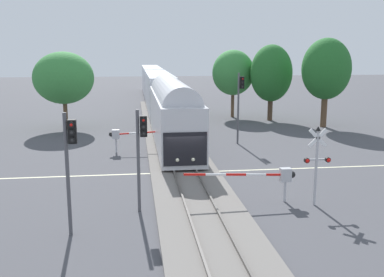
# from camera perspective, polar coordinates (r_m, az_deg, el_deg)

# --- Properties ---
(ground_plane) EXTENTS (220.00, 220.00, 0.00)m
(ground_plane) POSITION_cam_1_polar(r_m,az_deg,el_deg) (29.09, -1.00, -4.33)
(ground_plane) COLOR #47474C
(road_centre_stripe) EXTENTS (44.00, 0.20, 0.01)m
(road_centre_stripe) POSITION_cam_1_polar(r_m,az_deg,el_deg) (29.09, -1.00, -4.33)
(road_centre_stripe) COLOR beige
(road_centre_stripe) RESTS_ON ground
(railway_track) EXTENTS (4.40, 80.00, 0.32)m
(railway_track) POSITION_cam_1_polar(r_m,az_deg,el_deg) (29.06, -1.00, -4.15)
(railway_track) COLOR slate
(railway_track) RESTS_ON ground
(commuter_train) EXTENTS (3.04, 63.49, 5.16)m
(commuter_train) POSITION_cam_1_polar(r_m,az_deg,el_deg) (57.18, -4.24, 6.08)
(commuter_train) COLOR silver
(commuter_train) RESTS_ON railway_track
(crossing_gate_near) EXTENTS (5.84, 0.40, 1.80)m
(crossing_gate_near) POSITION_cam_1_polar(r_m,az_deg,el_deg) (23.52, 10.32, -4.70)
(crossing_gate_near) COLOR #B7B7BC
(crossing_gate_near) RESTS_ON ground
(crossing_signal_mast) EXTENTS (1.36, 0.44, 4.08)m
(crossing_signal_mast) POSITION_cam_1_polar(r_m,az_deg,el_deg) (23.27, 15.62, -2.38)
(crossing_signal_mast) COLOR #B2B2B7
(crossing_signal_mast) RESTS_ON ground
(crossing_gate_far) EXTENTS (5.66, 0.40, 1.80)m
(crossing_gate_far) POSITION_cam_1_polar(r_m,az_deg,el_deg) (34.79, -8.69, 0.50)
(crossing_gate_far) COLOR #B7B7BC
(crossing_gate_far) RESTS_ON ground
(traffic_signal_near_left) EXTENTS (0.53, 0.38, 5.29)m
(traffic_signal_near_left) POSITION_cam_1_polar(r_m,az_deg,el_deg) (19.21, -15.29, -1.94)
(traffic_signal_near_left) COLOR #4C4C51
(traffic_signal_near_left) RESTS_ON ground
(traffic_signal_median) EXTENTS (0.53, 0.38, 5.03)m
(traffic_signal_median) POSITION_cam_1_polar(r_m,az_deg,el_deg) (21.49, -6.52, -0.71)
(traffic_signal_median) COLOR #4C4C51
(traffic_signal_median) RESTS_ON ground
(traffic_signal_far_side) EXTENTS (0.53, 0.38, 5.96)m
(traffic_signal_far_side) POSITION_cam_1_polar(r_m,az_deg,el_deg) (37.56, 6.13, 5.30)
(traffic_signal_far_side) COLOR #4C4C51
(traffic_signal_far_side) RESTS_ON ground
(oak_far_right) EXTENTS (4.63, 4.63, 8.43)m
(oak_far_right) POSITION_cam_1_polar(r_m,az_deg,el_deg) (50.90, 10.06, 8.17)
(oak_far_right) COLOR #4C3828
(oak_far_right) RESTS_ON ground
(elm_centre_background) EXTENTS (4.86, 4.86, 7.85)m
(elm_centre_background) POSITION_cam_1_polar(r_m,az_deg,el_deg) (52.88, 5.26, 8.34)
(elm_centre_background) COLOR brown
(elm_centre_background) RESTS_ON ground
(maple_right_background) EXTENTS (4.91, 4.91, 9.03)m
(maple_right_background) POSITION_cam_1_polar(r_m,az_deg,el_deg) (47.62, 16.73, 8.45)
(maple_right_background) COLOR brown
(maple_right_background) RESTS_ON ground
(oak_behind_train) EXTENTS (5.94, 5.94, 7.67)m
(oak_behind_train) POSITION_cam_1_polar(r_m,az_deg,el_deg) (46.37, -16.03, 7.41)
(oak_behind_train) COLOR brown
(oak_behind_train) RESTS_ON ground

